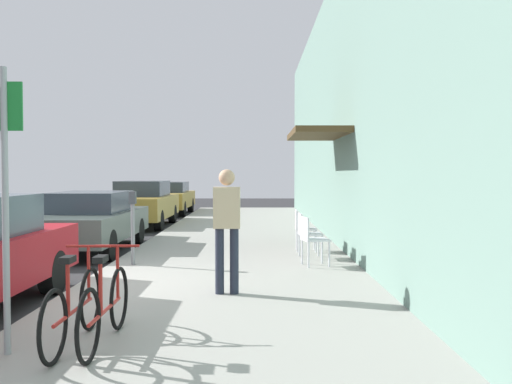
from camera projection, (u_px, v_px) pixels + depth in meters
ground_plane at (75, 292)px, 8.12m from camera, size 60.00×60.00×0.00m
sidewalk_slab at (232, 265)px, 10.12m from camera, size 4.50×32.00×0.12m
building_facade at (361, 94)px, 10.03m from camera, size 1.40×32.00×6.47m
parked_car_1 at (87, 220)px, 12.30m from camera, size 1.80×4.40×1.34m
parked_car_2 at (140, 203)px, 18.02m from camera, size 1.80×4.40×1.51m
parked_car_3 at (166, 197)px, 23.38m from camera, size 1.80×4.40×1.39m
parking_meter at (130, 222)px, 9.77m from camera, size 0.12×0.10×1.32m
street_sign at (3, 187)px, 4.90m from camera, size 0.32×0.06×2.60m
bicycle_0 at (103, 308)px, 5.22m from camera, size 0.46×1.71×0.90m
bicycle_1 at (71, 308)px, 5.19m from camera, size 0.46×1.71×0.90m
cafe_chair_0 at (309, 237)px, 9.68m from camera, size 0.52×0.52×0.87m
cafe_chair_1 at (304, 232)px, 10.60m from camera, size 0.47×0.47×0.87m
cafe_chair_2 at (300, 227)px, 11.52m from camera, size 0.45×0.45×0.87m
pedestrian_standing at (225, 221)px, 7.41m from camera, size 0.36×0.22×1.70m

